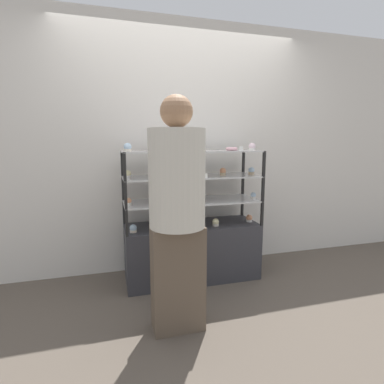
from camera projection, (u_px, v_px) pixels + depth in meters
name	position (u px, v px, depth m)	size (l,w,h in m)	color
ground_plane	(192.00, 277.00, 3.05)	(20.00, 20.00, 0.00)	brown
back_wall	(182.00, 148.00, 3.20)	(8.00, 0.05, 2.60)	silver
display_base	(192.00, 251.00, 3.01)	(1.31, 0.47, 0.56)	#333338
display_riser_lower	(192.00, 202.00, 2.92)	(1.31, 0.47, 0.24)	black
display_riser_middle	(192.00, 177.00, 2.88)	(1.31, 0.47, 0.24)	black
display_riser_upper	(192.00, 152.00, 2.84)	(1.31, 0.47, 0.24)	black
layer_cake_centerpiece	(175.00, 195.00, 2.94)	(0.19, 0.19, 0.10)	#C66660
sheet_cake_frosted	(166.00, 148.00, 2.78)	(0.24, 0.17, 0.06)	#C66660
cupcake_0	(133.00, 229.00, 2.69)	(0.06, 0.06, 0.07)	beige
cupcake_1	(175.00, 224.00, 2.85)	(0.06, 0.06, 0.07)	beige
cupcake_2	(216.00, 222.00, 2.91)	(0.06, 0.06, 0.07)	beige
cupcake_3	(249.00, 218.00, 3.06)	(0.06, 0.06, 0.07)	white
price_tag_0	(153.00, 232.00, 2.64)	(0.04, 0.00, 0.04)	white
cupcake_4	(129.00, 202.00, 2.68)	(0.05, 0.05, 0.07)	white
cupcake_5	(195.00, 199.00, 2.81)	(0.05, 0.05, 0.07)	white
cupcake_6	(253.00, 196.00, 2.99)	(0.05, 0.05, 0.07)	white
price_tag_1	(167.00, 204.00, 2.63)	(0.04, 0.00, 0.04)	white
cupcake_7	(128.00, 174.00, 2.68)	(0.06, 0.06, 0.08)	white
cupcake_8	(163.00, 174.00, 2.68)	(0.06, 0.06, 0.08)	#CCB28C
cupcake_9	(196.00, 173.00, 2.77)	(0.06, 0.06, 0.08)	beige
cupcake_10	(223.00, 172.00, 2.92)	(0.06, 0.06, 0.08)	#CCB28C
cupcake_11	(251.00, 171.00, 2.99)	(0.06, 0.06, 0.08)	#CCB28C
price_tag_2	(205.00, 176.00, 2.69)	(0.04, 0.00, 0.04)	white
cupcake_12	(128.00, 148.00, 2.58)	(0.07, 0.07, 0.07)	beige
cupcake_13	(193.00, 147.00, 2.78)	(0.07, 0.07, 0.07)	beige
cupcake_14	(252.00, 147.00, 2.92)	(0.07, 0.07, 0.07)	white
price_tag_3	(241.00, 149.00, 2.74)	(0.04, 0.00, 0.04)	white
donut_glazed	(232.00, 149.00, 2.94)	(0.12, 0.12, 0.03)	#EFB2BC
customer_figure	(177.00, 210.00, 2.08)	(0.39, 0.39, 1.67)	brown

